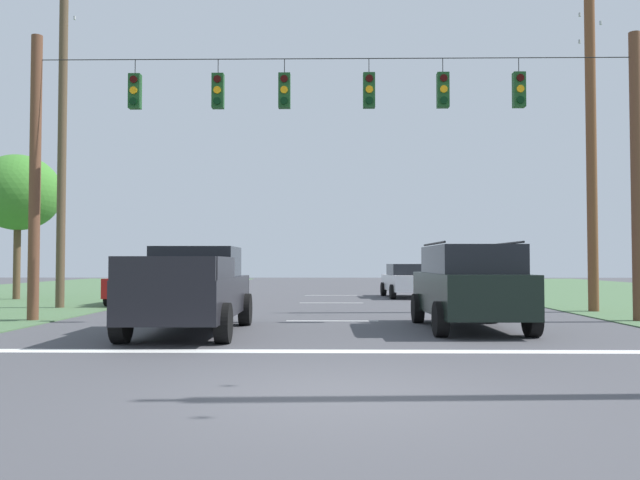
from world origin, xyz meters
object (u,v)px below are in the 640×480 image
object	(u,v)px
utility_pole_mid_right	(591,146)
utility_pole_near_left	(62,148)
pickup_truck	(192,290)
distant_car_oncoming	(148,284)
overhead_signal_span	(332,155)
suv_black	(469,285)
tree_roadside_far_right	(18,193)
distant_car_crossing_white	(407,280)

from	to	relation	value
utility_pole_mid_right	utility_pole_near_left	distance (m)	17.84
pickup_truck	distant_car_oncoming	distance (m)	10.45
overhead_signal_span	pickup_truck	size ratio (longest dim) A/B	3.06
utility_pole_near_left	distant_car_oncoming	bearing A→B (deg)	40.14
suv_black	utility_pole_near_left	distance (m)	15.05
utility_pole_mid_right	tree_roadside_far_right	size ratio (longest dim) A/B	1.75
overhead_signal_span	utility_pole_mid_right	size ratio (longest dim) A/B	1.53
distant_car_crossing_white	utility_pole_mid_right	world-z (taller)	utility_pole_mid_right
tree_roadside_far_right	distant_car_crossing_white	bearing A→B (deg)	7.14
suv_black	utility_pole_near_left	size ratio (longest dim) A/B	0.42
pickup_truck	utility_pole_near_left	world-z (taller)	utility_pole_near_left
pickup_truck	distant_car_crossing_white	distance (m)	16.30
tree_roadside_far_right	pickup_truck	bearing A→B (deg)	-51.28
utility_pole_mid_right	tree_roadside_far_right	bearing A→B (deg)	163.39
utility_pole_mid_right	distant_car_oncoming	bearing A→B (deg)	167.17
overhead_signal_span	utility_pole_mid_right	xyz separation A→B (m)	(8.38, 3.40, 0.83)
overhead_signal_span	distant_car_oncoming	xyz separation A→B (m)	(-6.93, 6.88, -3.72)
overhead_signal_span	tree_roadside_far_right	bearing A→B (deg)	143.58
suv_black	utility_pole_mid_right	xyz separation A→B (m)	(5.14, 5.41, 4.28)
utility_pole_mid_right	suv_black	bearing A→B (deg)	-133.53
overhead_signal_span	distant_car_oncoming	distance (m)	10.45
pickup_truck	utility_pole_mid_right	world-z (taller)	utility_pole_mid_right
overhead_signal_span	utility_pole_mid_right	world-z (taller)	utility_pole_mid_right
overhead_signal_span	pickup_truck	distance (m)	5.56
distant_car_oncoming	pickup_truck	bearing A→B (deg)	-68.99
overhead_signal_span	suv_black	bearing A→B (deg)	-31.82
distant_car_oncoming	utility_pole_near_left	xyz separation A→B (m)	(-2.47, -2.09, 4.80)
distant_car_oncoming	utility_pole_near_left	world-z (taller)	utility_pole_near_left
suv_black	distant_car_oncoming	size ratio (longest dim) A/B	1.09
suv_black	utility_pole_near_left	world-z (taller)	utility_pole_near_left
suv_black	utility_pole_mid_right	size ratio (longest dim) A/B	0.45
distant_car_oncoming	tree_roadside_far_right	world-z (taller)	tree_roadside_far_right
distant_car_crossing_white	distant_car_oncoming	bearing A→B (deg)	-153.74
suv_black	utility_pole_mid_right	distance (m)	8.60
distant_car_crossing_white	pickup_truck	bearing A→B (deg)	-114.08
suv_black	distant_car_crossing_white	bearing A→B (deg)	89.05
distant_car_crossing_white	distant_car_oncoming	xyz separation A→B (m)	(-10.40, -5.13, 0.00)
utility_pole_near_left	overhead_signal_span	bearing A→B (deg)	-27.01
overhead_signal_span	suv_black	xyz separation A→B (m)	(3.24, -2.01, -3.45)
overhead_signal_span	utility_pole_near_left	distance (m)	10.61
utility_pole_mid_right	utility_pole_near_left	xyz separation A→B (m)	(-17.78, 1.40, 0.24)
suv_black	utility_pole_near_left	xyz separation A→B (m)	(-12.64, 6.80, 4.53)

